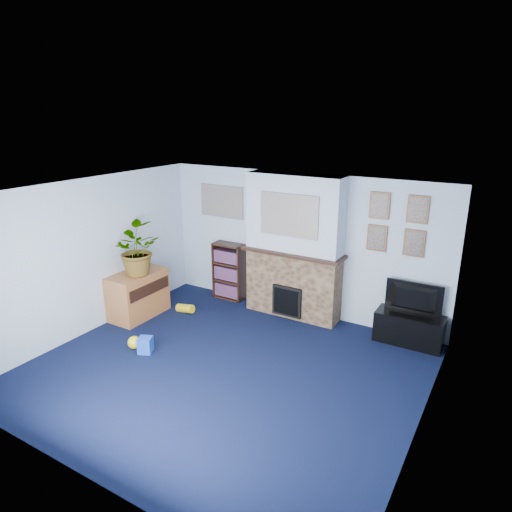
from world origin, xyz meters
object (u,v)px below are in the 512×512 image
Objects in this scene: tv_stand at (409,329)px; television at (413,299)px; bookshelf at (229,272)px; sideboard at (138,296)px.

television reaches higher than tv_stand.
bookshelf is 1.70m from sideboard.
bookshelf is (-3.28, 0.06, -0.20)m from television.
bookshelf is at bearing 178.67° from tv_stand.
television is at bearing -0.99° from bookshelf.
television is at bearing 90.00° from tv_stand.
television reaches higher than sideboard.
tv_stand is at bearing 88.89° from television.
sideboard is at bearing -122.46° from bookshelf.
television is (0.00, 0.02, 0.48)m from tv_stand.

